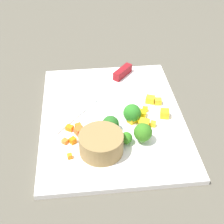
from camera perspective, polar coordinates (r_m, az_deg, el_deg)
name	(u,v)px	position (r m, az deg, el deg)	size (l,w,h in m)	color
ground_plane	(112,119)	(0.76, 0.00, -1.28)	(4.00, 4.00, 0.00)	#575246
cutting_board	(112,117)	(0.76, 0.00, -0.93)	(0.42, 0.33, 0.01)	white
prep_bowl	(101,143)	(0.66, -1.95, -5.62)	(0.09, 0.09, 0.04)	olive
chef_knife	(110,83)	(0.85, -0.36, 5.16)	(0.26, 0.22, 0.02)	silver
carrot_dice_0	(85,131)	(0.71, -4.92, -3.49)	(0.01, 0.01, 0.01)	orange
carrot_dice_1	(65,141)	(0.69, -8.38, -5.19)	(0.01, 0.01, 0.01)	orange
carrot_dice_2	(79,131)	(0.71, -5.92, -3.38)	(0.02, 0.02, 0.02)	orange
carrot_dice_3	(70,128)	(0.72, -7.57, -2.84)	(0.01, 0.02, 0.01)	orange
carrot_dice_4	(73,141)	(0.69, -7.00, -5.08)	(0.01, 0.01, 0.01)	orange
carrot_dice_5	(96,129)	(0.71, -2.82, -3.13)	(0.02, 0.02, 0.02)	orange
carrot_dice_6	(70,156)	(0.66, -7.54, -7.84)	(0.01, 0.01, 0.01)	orange
carrot_dice_7	(79,127)	(0.72, -5.98, -2.64)	(0.01, 0.02, 0.01)	orange
pepper_dice_0	(139,120)	(0.73, 4.93, -1.45)	(0.01, 0.01, 0.01)	yellow
pepper_dice_1	(150,100)	(0.79, 6.84, 2.23)	(0.02, 0.02, 0.02)	yellow
pepper_dice_2	(142,114)	(0.75, 5.42, -0.29)	(0.02, 0.02, 0.02)	yellow
pepper_dice_3	(165,114)	(0.75, 9.38, -0.29)	(0.02, 0.02, 0.02)	yellow
pepper_dice_4	(144,123)	(0.72, 5.78, -2.04)	(0.02, 0.02, 0.02)	yellow
pepper_dice_5	(158,101)	(0.79, 8.21, 1.88)	(0.01, 0.02, 0.01)	yellow
pepper_dice_6	(145,109)	(0.77, 5.93, 0.51)	(0.01, 0.01, 0.01)	yellow
pepper_dice_7	(132,120)	(0.73, 3.53, -1.36)	(0.02, 0.02, 0.02)	yellow
pepper_dice_8	(153,124)	(0.73, 7.33, -2.12)	(0.01, 0.01, 0.01)	yellow
pepper_dice_9	(135,114)	(0.75, 4.07, -0.35)	(0.01, 0.02, 0.01)	yellow
broccoli_floret_0	(143,133)	(0.68, 5.54, -3.67)	(0.04, 0.04, 0.05)	#83C165
broccoli_floret_1	(126,138)	(0.68, 2.59, -4.65)	(0.03, 0.03, 0.03)	#80C157
broccoli_floret_2	(132,113)	(0.73, 3.61, -0.18)	(0.04, 0.04, 0.04)	#98B562
broccoli_floret_3	(111,124)	(0.70, -0.26, -2.21)	(0.04, 0.04, 0.04)	#8DBA59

